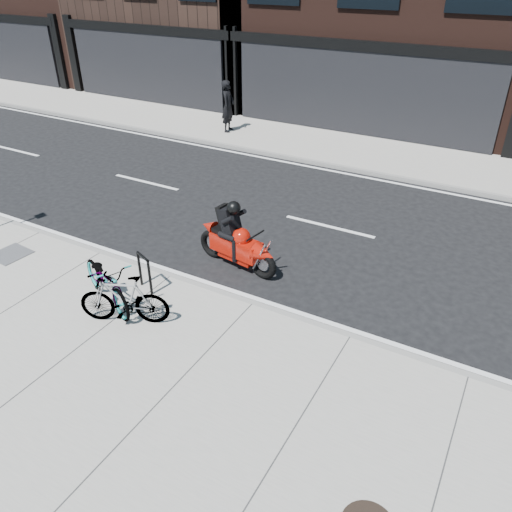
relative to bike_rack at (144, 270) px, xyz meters
The scene contains 9 objects.
ground 3.40m from the bike_rack, 50.95° to the left, with size 120.00×120.00×0.00m, color black.
sidewalk_near 3.24m from the bike_rack, 48.69° to the right, with size 60.00×6.00×0.13m, color gray.
sidewalk_far 10.58m from the bike_rack, 78.48° to the left, with size 60.00×3.50×0.13m, color gray.
bike_rack is the anchor object (origin of this frame).
bicycle_front 0.77m from the bike_rack, 114.63° to the right, with size 0.67×1.91×1.01m, color gray.
bicycle_rear 1.05m from the bike_rack, 69.95° to the right, with size 0.47×1.66×1.00m, color gray.
motorcycle 2.12m from the bike_rack, 57.98° to the left, with size 2.11×0.73×1.58m.
pedestrian 10.82m from the bike_rack, 113.12° to the left, with size 0.69×0.45×1.89m, color black.
utility_grate 3.66m from the bike_rack, behind, with size 0.75×0.75×0.01m, color #424245.
Camera 1 is at (3.89, -8.78, 5.91)m, focal length 35.00 mm.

